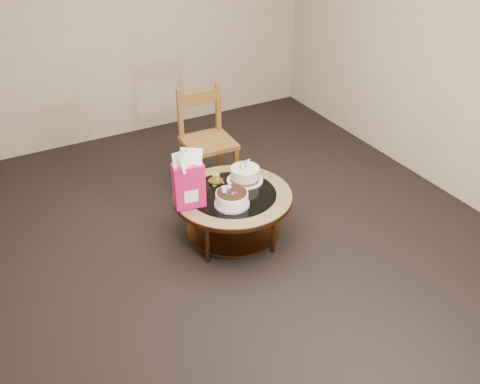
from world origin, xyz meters
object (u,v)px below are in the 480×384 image
decorated_cake (232,199)px  cream_cake (245,175)px  coffee_table (233,201)px  dining_chair (207,140)px  gift_bag (189,180)px

decorated_cake → cream_cake: 0.40m
coffee_table → dining_chair: size_ratio=1.00×
coffee_table → dining_chair: 0.95m
coffee_table → decorated_cake: bearing=-121.6°
gift_bag → dining_chair: 1.09m
coffee_table → decorated_cake: (-0.09, -0.15, 0.14)m
decorated_cake → cream_cake: bearing=45.0°
dining_chair → coffee_table: bearing=-99.5°
decorated_cake → dining_chair: bearing=75.0°
coffee_table → gift_bag: (-0.39, 0.02, 0.32)m
cream_cake → dining_chair: 0.78m
decorated_cake → cream_cake: cream_cake is taller
cream_cake → dining_chair: size_ratio=0.31×
cream_cake → dining_chair: (0.00, 0.78, -0.00)m
decorated_cake → coffee_table: bearing=58.4°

